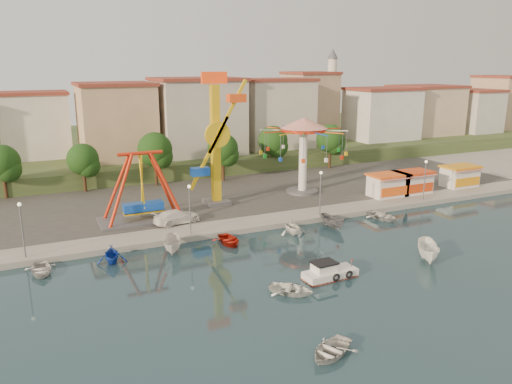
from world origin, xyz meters
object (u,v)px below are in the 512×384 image
cabin_motorboat (329,273)px  van (177,217)px  pirate_ship_ride (142,188)px  skiff (429,252)px  kamikaze_tower (218,142)px  rowboat_a (291,289)px  wave_swinger (303,138)px

cabin_motorboat → van: bearing=110.8°
pirate_ship_ride → skiff: size_ratio=2.10×
kamikaze_tower → rowboat_a: size_ratio=4.51×
rowboat_a → van: bearing=58.0°
van → kamikaze_tower: bearing=-64.7°
wave_swinger → skiff: wave_swinger is taller
rowboat_a → skiff: size_ratio=0.77×
skiff → rowboat_a: bearing=-141.7°
rowboat_a → skiff: skiff is taller
cabin_motorboat → van: van is taller
skiff → van: van is taller
pirate_ship_ride → rowboat_a: size_ratio=2.73×
wave_swinger → rowboat_a: wave_swinger is taller
skiff → pirate_ship_ride: bearing=170.7°
kamikaze_tower → wave_swinger: size_ratio=1.42×
kamikaze_tower → skiff: 28.33m
pirate_ship_ride → wave_swinger: bearing=8.3°
kamikaze_tower → wave_swinger: bearing=2.6°
kamikaze_tower → rowboat_a: (-3.45, -25.36, -8.16)m
wave_swinger → van: wave_swinger is taller
pirate_ship_ride → kamikaze_tower: size_ratio=0.61×
wave_swinger → van: bearing=-163.0°
pirate_ship_ride → wave_swinger: size_ratio=0.86×
pirate_ship_ride → cabin_motorboat: size_ratio=2.04×
kamikaze_tower → rowboat_a: bearing=-97.7°
cabin_motorboat → skiff: size_ratio=1.03×
kamikaze_tower → pirate_ship_ride: bearing=-165.0°
pirate_ship_ride → cabin_motorboat: pirate_ship_ride is taller
rowboat_a → wave_swinger: bearing=15.8°
wave_swinger → cabin_motorboat: 28.36m
kamikaze_tower → cabin_motorboat: (0.96, -24.12, -8.09)m
rowboat_a → pirate_ship_ride: bearing=64.3°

